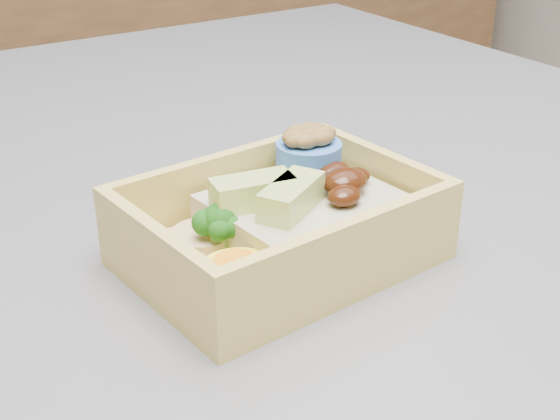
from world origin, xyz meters
TOP-DOWN VIEW (x-y plane):
  - bento_box at (0.17, -0.23)m, footprint 0.17×0.13m

SIDE VIEW (x-z plane):
  - bento_box at x=0.17m, z-range 0.91..0.97m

